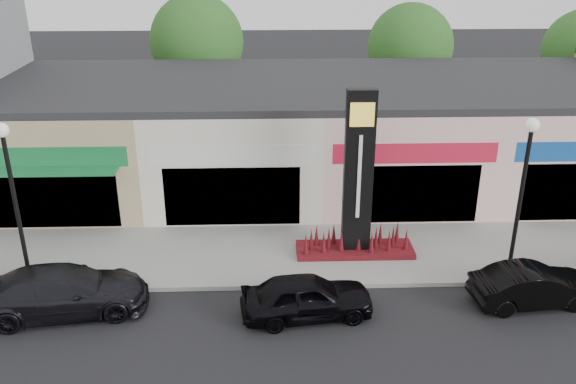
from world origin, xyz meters
name	(u,v)px	position (x,y,z in m)	size (l,w,h in m)	color
ground	(273,326)	(0.00, 0.00, 0.00)	(120.00, 120.00, 0.00)	black
sidewalk	(272,253)	(0.00, 4.35, 0.07)	(52.00, 4.30, 0.15)	gray
curb	(272,286)	(0.00, 2.10, 0.07)	(52.00, 0.20, 0.15)	gray
shop_beige	(82,135)	(-8.50, 11.46, 2.40)	(7.00, 10.85, 4.80)	tan
shop_cream	(237,133)	(-1.50, 11.47, 2.40)	(7.00, 10.01, 4.80)	beige
shop_pink_w	(390,132)	(5.50, 11.47, 2.40)	(7.00, 10.01, 4.80)	beige
shop_pink_e	(540,130)	(12.50, 11.47, 2.40)	(7.00, 10.01, 4.80)	beige
tree_rear_west	(197,41)	(-4.00, 19.50, 5.22)	(5.20, 5.20, 7.83)	#382619
tree_rear_mid	(410,46)	(8.00, 19.50, 4.88)	(4.80, 4.80, 7.29)	#382619
lamp_west_near	(13,190)	(-8.00, 2.50, 3.48)	(0.44, 0.44, 5.47)	black
lamp_east_near	(523,183)	(8.00, 2.50, 3.48)	(0.44, 0.44, 5.47)	black
pylon_sign	(357,198)	(3.00, 4.20, 2.27)	(4.20, 1.30, 6.00)	#500D17
car_dark_sedan	(63,291)	(-6.39, 0.97, 0.74)	(5.08, 2.07, 1.48)	black
car_black_sedan	(307,297)	(1.04, 0.51, 0.68)	(4.00, 1.61, 1.36)	black
car_black_conv	(534,286)	(8.17, 0.94, 0.64)	(3.90, 1.36, 1.28)	black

